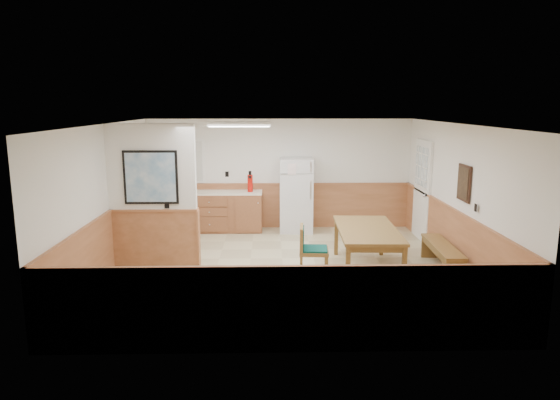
{
  "coord_description": "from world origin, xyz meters",
  "views": [
    {
      "loc": [
        -0.24,
        -8.33,
        2.83
      ],
      "look_at": [
        -0.04,
        0.4,
        1.14
      ],
      "focal_mm": 32.0,
      "sensor_mm": 36.0,
      "label": 1
    }
  ],
  "objects_px": {
    "dining_table": "(367,233)",
    "dining_chair": "(308,247)",
    "soap_bottle": "(182,187)",
    "fire_extinguisher": "(250,183)",
    "refrigerator": "(296,195)",
    "dining_bench": "(442,251)"
  },
  "relations": [
    {
      "from": "dining_bench",
      "to": "soap_bottle",
      "type": "xyz_separation_m",
      "value": [
        -4.91,
        2.84,
        0.67
      ]
    },
    {
      "from": "dining_bench",
      "to": "dining_chair",
      "type": "xyz_separation_m",
      "value": [
        -2.32,
        -0.22,
        0.15
      ]
    },
    {
      "from": "refrigerator",
      "to": "fire_extinguisher",
      "type": "bearing_deg",
      "value": -179.25
    },
    {
      "from": "refrigerator",
      "to": "fire_extinguisher",
      "type": "distance_m",
      "value": 1.07
    },
    {
      "from": "dining_table",
      "to": "fire_extinguisher",
      "type": "distance_m",
      "value": 3.51
    },
    {
      "from": "fire_extinguisher",
      "to": "soap_bottle",
      "type": "distance_m",
      "value": 1.52
    },
    {
      "from": "dining_table",
      "to": "soap_bottle",
      "type": "height_order",
      "value": "soap_bottle"
    },
    {
      "from": "dining_table",
      "to": "dining_bench",
      "type": "relative_size",
      "value": 1.27
    },
    {
      "from": "dining_table",
      "to": "fire_extinguisher",
      "type": "bearing_deg",
      "value": 129.01
    },
    {
      "from": "soap_bottle",
      "to": "dining_table",
      "type": "bearing_deg",
      "value": -38.14
    },
    {
      "from": "dining_chair",
      "to": "soap_bottle",
      "type": "height_order",
      "value": "soap_bottle"
    },
    {
      "from": "dining_table",
      "to": "fire_extinguisher",
      "type": "height_order",
      "value": "fire_extinguisher"
    },
    {
      "from": "dining_table",
      "to": "dining_bench",
      "type": "bearing_deg",
      "value": 1.88
    },
    {
      "from": "dining_table",
      "to": "dining_chair",
      "type": "distance_m",
      "value": 1.06
    },
    {
      "from": "dining_bench",
      "to": "dining_chair",
      "type": "bearing_deg",
      "value": -171.81
    },
    {
      "from": "soap_bottle",
      "to": "fire_extinguisher",
      "type": "bearing_deg",
      "value": -1.78
    },
    {
      "from": "refrigerator",
      "to": "dining_chair",
      "type": "height_order",
      "value": "refrigerator"
    },
    {
      "from": "dining_bench",
      "to": "fire_extinguisher",
      "type": "xyz_separation_m",
      "value": [
        -3.4,
        2.79,
        0.76
      ]
    },
    {
      "from": "dining_bench",
      "to": "dining_chair",
      "type": "relative_size",
      "value": 1.85
    },
    {
      "from": "dining_chair",
      "to": "refrigerator",
      "type": "bearing_deg",
      "value": 95.12
    },
    {
      "from": "refrigerator",
      "to": "soap_bottle",
      "type": "distance_m",
      "value": 2.55
    },
    {
      "from": "dining_table",
      "to": "dining_bench",
      "type": "xyz_separation_m",
      "value": [
        1.31,
        -0.01,
        -0.32
      ]
    }
  ]
}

